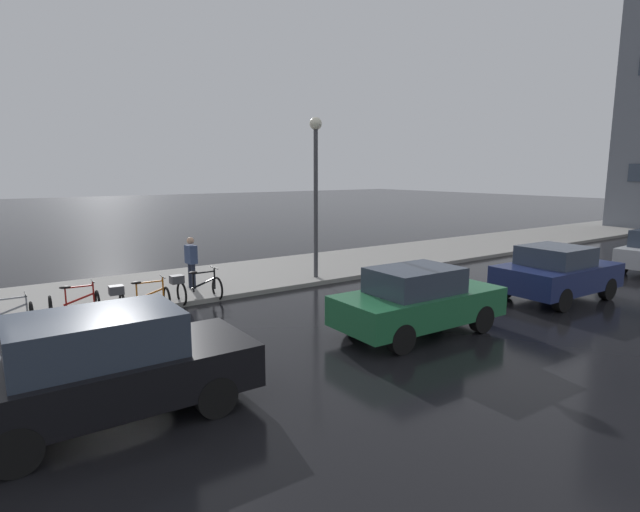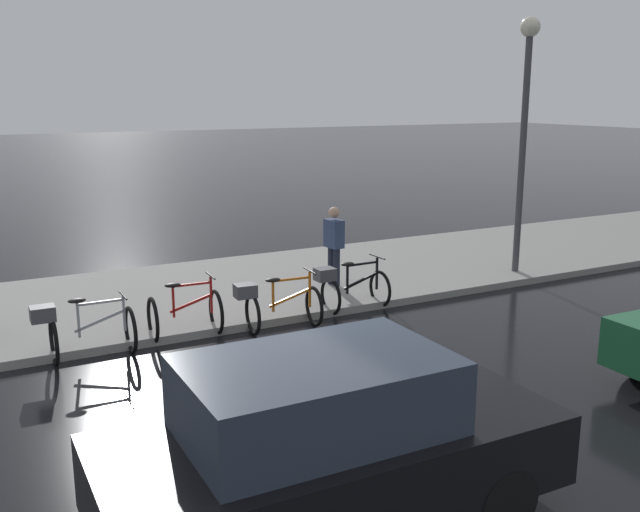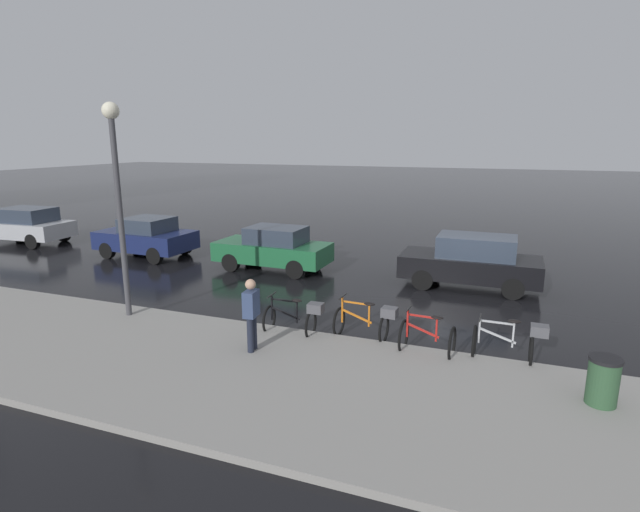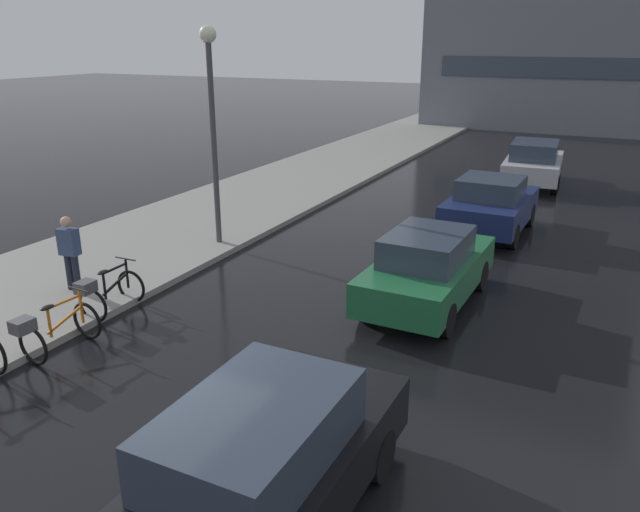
{
  "view_description": "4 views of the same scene",
  "coord_description": "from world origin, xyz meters",
  "views": [
    {
      "loc": [
        9.34,
        -1.6,
        3.67
      ],
      "look_at": [
        -0.5,
        5.34,
        1.62
      ],
      "focal_mm": 28.0,
      "sensor_mm": 36.0,
      "label": 1
    },
    {
      "loc": [
        6.95,
        -2.96,
        3.86
      ],
      "look_at": [
        -2.16,
        1.92,
        1.51
      ],
      "focal_mm": 40.0,
      "sensor_mm": 36.0,
      "label": 2
    },
    {
      "loc": [
        -13.82,
        -1.06,
        4.53
      ],
      "look_at": [
        0.49,
        4.34,
        0.94
      ],
      "focal_mm": 28.0,
      "sensor_mm": 36.0,
      "label": 3
    },
    {
      "loc": [
        4.8,
        -4.81,
        5.09
      ],
      "look_at": [
        0.32,
        4.4,
        1.51
      ],
      "focal_mm": 35.0,
      "sensor_mm": 36.0,
      "label": 4
    }
  ],
  "objects": [
    {
      "name": "car_navy",
      "position": [
        1.76,
        12.12,
        0.78
      ],
      "size": [
        2.06,
        3.76,
        1.55
      ],
      "color": "navy",
      "rests_on": "ground"
    },
    {
      "name": "streetlamp",
      "position": [
        -4.22,
        7.8,
        3.58
      ],
      "size": [
        0.4,
        0.4,
        5.38
      ],
      "color": "#424247",
      "rests_on": "ground"
    },
    {
      "name": "bicycle_third",
      "position": [
        -3.37,
        1.72,
        0.48
      ],
      "size": [
        0.77,
        1.45,
        0.99
      ],
      "color": "black",
      "rests_on": "ground"
    },
    {
      "name": "bicycle_second",
      "position": [
        -3.76,
        0.31,
        0.41
      ],
      "size": [
        0.81,
        1.14,
        1.01
      ],
      "color": "black",
      "rests_on": "ground"
    },
    {
      "name": "pedestrian",
      "position": [
        -5.07,
        3.79,
        0.97
      ],
      "size": [
        0.42,
        0.28,
        1.71
      ],
      "color": "#1E2333",
      "rests_on": "ground"
    },
    {
      "name": "car_black",
      "position": [
        1.87,
        -0.16,
        0.84
      ],
      "size": [
        1.83,
        4.21,
        1.65
      ],
      "color": "black",
      "rests_on": "ground"
    },
    {
      "name": "bicycle_farthest",
      "position": [
        -3.74,
        3.35,
        0.48
      ],
      "size": [
        0.71,
        1.39,
        0.98
      ],
      "color": "black",
      "rests_on": "ground"
    },
    {
      "name": "ground_plane",
      "position": [
        0.0,
        0.0,
        0.0
      ],
      "size": [
        140.0,
        140.0,
        0.0
      ],
      "primitive_type": "plane",
      "color": "black"
    },
    {
      "name": "sidewalk_kerb",
      "position": [
        -6.0,
        10.0,
        0.07
      ],
      "size": [
        4.8,
        60.0,
        0.14
      ],
      "primitive_type": "cube",
      "color": "gray",
      "rests_on": "ground"
    },
    {
      "name": "car_green",
      "position": [
        1.66,
        6.55,
        0.78
      ],
      "size": [
        1.83,
        4.06,
        1.55
      ],
      "color": "#1E6038",
      "rests_on": "ground"
    }
  ]
}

